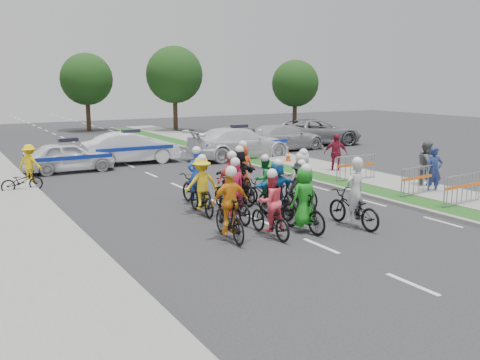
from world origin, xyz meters
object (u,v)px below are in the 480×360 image
rider_1 (304,205)px  rider_7 (301,185)px  barrier_2 (356,169)px  rider_9 (231,189)px  tree_1 (175,75)px  rider_0 (354,204)px  rider_8 (263,187)px  tree_4 (86,79)px  police_car_0 (69,157)px  rider_11 (238,180)px  cone_1 (288,157)px  police_car_2 (239,143)px  civilian_sedan (284,137)px  spectator_2 (336,153)px  rider_3 (230,212)px  parked_bike (22,181)px  rider_12 (196,186)px  police_car_1 (131,148)px  rider_5 (276,193)px  rider_10 (201,191)px  spectator_0 (434,171)px  rider_2 (270,212)px  tree_2 (295,84)px  rider_6 (234,200)px  barrier_1 (419,182)px  marshal_hiviz (30,163)px  rider_13 (242,174)px  civilian_suv (316,132)px  cone_0 (275,169)px  rider_4 (300,194)px  spectator_1 (427,165)px

rider_1 → rider_7: size_ratio=0.98×
barrier_2 → rider_9: bearing=-165.5°
tree_1 → rider_0: bearing=-103.6°
rider_1 → rider_8: rider_1 is taller
tree_4 → police_car_0: bearing=-107.1°
rider_0 → rider_7: 2.70m
rider_11 → cone_1: rider_11 is taller
rider_11 → police_car_2: bearing=-126.3°
civilian_sedan → spectator_2: 8.12m
police_car_0 → spectator_2: (10.32, -6.46, 0.21)m
rider_3 → parked_bike: 10.10m
cone_1 → tree_4: 23.17m
rider_1 → tree_1: 30.17m
rider_11 → tree_4: size_ratio=0.32×
cone_1 → parked_bike: 12.67m
barrier_2 → police_car_0: bearing=138.6°
rider_12 → police_car_1: rider_12 is taller
rider_5 → police_car_2: 12.45m
rider_11 → cone_1: bearing=-141.8°
rider_5 → rider_10: (-1.77, 1.56, -0.03)m
rider_10 → spectator_0: size_ratio=1.10×
rider_7 → rider_8: 1.26m
rider_2 → rider_10: (-0.51, 3.15, 0.05)m
rider_12 → police_car_2: bearing=-130.6°
rider_1 → spectator_0: size_ratio=1.10×
rider_5 → rider_12: size_ratio=0.92×
tree_2 → rider_7: bearing=-125.5°
rider_9 → rider_6: bearing=60.8°
rider_6 → rider_7: 2.85m
police_car_1 → barrier_1: bearing=-149.3°
rider_9 → marshal_hiviz: bearing=-66.3°
rider_13 → police_car_0: size_ratio=0.49×
rider_11 → civilian_sedan: (9.37, 10.79, -0.06)m
rider_11 → barrier_2: size_ratio=1.01×
rider_9 → civilian_suv: bearing=-141.0°
rider_1 → tree_1: tree_1 is taller
rider_1 → rider_2: (-1.08, 0.05, -0.05)m
rider_3 → cone_0: size_ratio=2.87×
rider_8 → rider_9: bearing=-7.2°
rider_4 → spectator_1: 6.87m
police_car_2 → tree_2: size_ratio=1.00×
rider_12 → civilian_sedan: rider_12 is taller
rider_9 → barrier_1: bearing=163.2°
rider_3 → civilian_sedan: (11.63, 14.25, 0.01)m
rider_2 → tree_2: size_ratio=0.33×
civilian_suv → spectator_1: size_ratio=3.26×
rider_0 → marshal_hiviz: bearing=-62.3°
rider_7 → tree_1: size_ratio=0.29×
rider_0 → barrier_2: rider_0 is taller
rider_0 → rider_4: 1.91m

